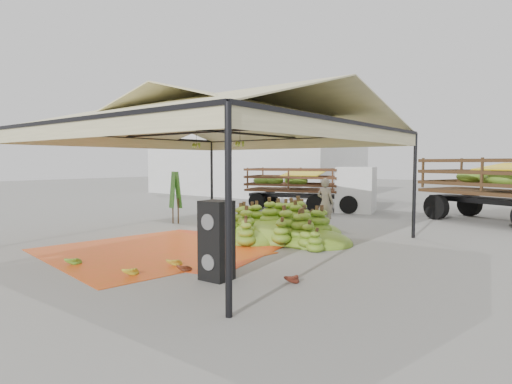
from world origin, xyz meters
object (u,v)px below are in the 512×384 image
Objects in this scene: vendor at (325,203)px; truck_left at (315,183)px; speaker_stack at (217,240)px; banana_heap at (281,219)px.

vendor is 0.27× the size of truck_left.
speaker_stack is at bearing 103.48° from vendor.
speaker_stack reaches higher than banana_heap.
banana_heap is 7.48m from truck_left.
truck_left reaches higher than banana_heap.
vendor is at bearing 99.77° from speaker_stack.
banana_heap is at bearing 107.28° from speaker_stack.
truck_left is (-4.45, 11.27, 0.48)m from speaker_stack.
vendor is at bearing 88.11° from banana_heap.
vendor reaches higher than banana_heap.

